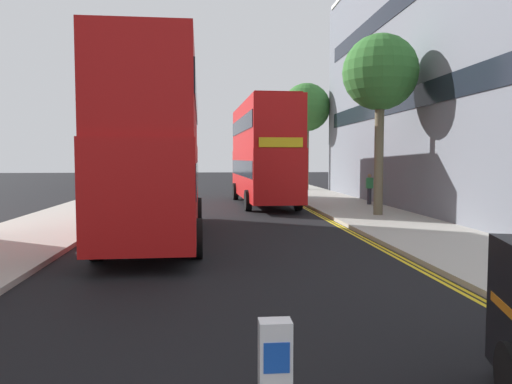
{
  "coord_description": "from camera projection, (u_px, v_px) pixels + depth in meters",
  "views": [
    {
      "loc": [
        -0.53,
        -0.41,
        2.58
      ],
      "look_at": [
        0.5,
        11.0,
        1.8
      ],
      "focal_mm": 34.74,
      "sensor_mm": 36.0,
      "label": 1
    }
  ],
  "objects": [
    {
      "name": "double_decker_bus_away",
      "position": [
        157.0,
        144.0,
        15.75
      ],
      "size": [
        2.97,
        10.86,
        5.64
      ],
      "color": "red",
      "rests_on": "ground"
    },
    {
      "name": "townhouse_terrace_right",
      "position": [
        496.0,
        69.0,
        24.4
      ],
      "size": [
        10.08,
        28.0,
        13.93
      ],
      "color": "slate",
      "rests_on": "ground"
    },
    {
      "name": "sidewalk_right",
      "position": [
        416.0,
        231.0,
        17.11
      ],
      "size": [
        4.0,
        80.0,
        0.14
      ],
      "primitive_type": "cube",
      "color": "#ADA89E",
      "rests_on": "ground"
    },
    {
      "name": "double_decker_bus_oncoming",
      "position": [
        263.0,
        150.0,
        27.46
      ],
      "size": [
        3.13,
        10.9,
        5.64
      ],
      "color": "red",
      "rests_on": "ground"
    },
    {
      "name": "pedestrian_far",
      "position": [
        369.0,
        188.0,
        26.2
      ],
      "size": [
        0.34,
        0.22,
        1.62
      ],
      "color": "#2D2D38",
      "rests_on": "sidewalk_right"
    },
    {
      "name": "street_tree_mid",
      "position": [
        306.0,
        108.0,
        38.4
      ],
      "size": [
        3.72,
        3.72,
        8.25
      ],
      "color": "#6B6047",
      "rests_on": "sidewalk_right"
    },
    {
      "name": "sidewalk_left",
      "position": [
        26.0,
        236.0,
        15.94
      ],
      "size": [
        4.0,
        80.0,
        0.14
      ],
      "primitive_type": "cube",
      "color": "#ADA89E",
      "rests_on": "ground"
    },
    {
      "name": "street_tree_near",
      "position": [
        380.0,
        74.0,
        21.05
      ],
      "size": [
        3.21,
        3.21,
        7.7
      ],
      "color": "#6B6047",
      "rests_on": "sidewalk_right"
    },
    {
      "name": "kerb_line_outer",
      "position": [
        376.0,
        244.0,
        14.93
      ],
      "size": [
        0.1,
        56.0,
        0.01
      ],
      "primitive_type": "cube",
      "color": "yellow",
      "rests_on": "ground"
    },
    {
      "name": "kerb_line_inner",
      "position": [
        370.0,
        244.0,
        14.92
      ],
      "size": [
        0.1,
        56.0,
        0.01
      ],
      "primitive_type": "cube",
      "color": "yellow",
      "rests_on": "ground"
    }
  ]
}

